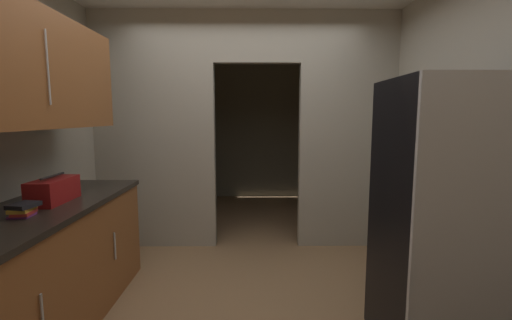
% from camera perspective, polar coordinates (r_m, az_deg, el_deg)
% --- Properties ---
extents(ground, '(20.00, 20.00, 0.00)m').
position_cam_1_polar(ground, '(2.91, -2.43, -23.74)').
color(ground, '#93704C').
extents(kitchen_partition, '(3.38, 0.12, 2.64)m').
position_cam_1_polar(kitchen_partition, '(3.91, -2.40, 5.81)').
color(kitchen_partition, '#ADA899').
rests_on(kitchen_partition, ground).
extents(adjoining_room_shell, '(3.38, 2.57, 2.64)m').
position_cam_1_polar(adjoining_room_shell, '(5.67, -1.39, 5.42)').
color(adjoining_room_shell, gray).
rests_on(adjoining_room_shell, ground).
extents(refrigerator, '(0.76, 0.71, 1.72)m').
position_cam_1_polar(refrigerator, '(2.46, 29.27, -8.66)').
color(refrigerator, black).
rests_on(refrigerator, ground).
extents(lower_cabinet_run, '(0.69, 2.16, 0.89)m').
position_cam_1_polar(lower_cabinet_run, '(2.81, -32.71, -15.90)').
color(lower_cabinet_run, brown).
rests_on(lower_cabinet_run, ground).
extents(upper_cabinet_counterside, '(0.36, 1.95, 0.76)m').
position_cam_1_polar(upper_cabinet_counterside, '(2.62, -34.75, 12.50)').
color(upper_cabinet_counterside, brown).
extents(boombox, '(0.20, 0.39, 0.20)m').
position_cam_1_polar(boombox, '(2.82, -30.59, -4.36)').
color(boombox, maroon).
rests_on(boombox, lower_cabinet_run).
extents(book_stack, '(0.15, 0.17, 0.08)m').
position_cam_1_polar(book_stack, '(2.53, -34.17, -6.78)').
color(book_stack, '#8C3893').
rests_on(book_stack, lower_cabinet_run).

